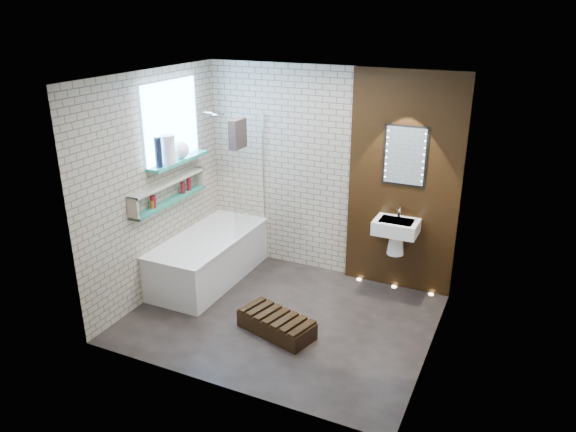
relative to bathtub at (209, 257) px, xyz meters
The scene contains 15 objects.
ground 1.34m from the bathtub, 20.18° to the right, with size 3.20×3.20×0.00m, color black.
room_shell 1.65m from the bathtub, 20.18° to the right, with size 3.24×3.20×2.60m.
walnut_panel 2.53m from the bathtub, 20.65° to the left, with size 1.30×0.06×2.60m, color black.
clerestory_window 1.65m from the bathtub, 163.78° to the right, with size 0.18×1.00×0.94m.
display_niche 1.00m from the bathtub, 135.46° to the right, with size 0.14×1.30×0.26m.
bathtub is the anchor object (origin of this frame).
bath_screen 1.14m from the bathtub, 51.10° to the left, with size 0.01×0.78×1.40m, color white.
towel 1.61m from the bathtub, 28.76° to the left, with size 0.10×0.26×0.34m, color #2A2322.
shower_head 1.78m from the bathtub, 98.54° to the left, with size 0.18×0.18×0.02m, color silver.
washbasin 2.32m from the bathtub, 16.01° to the left, with size 0.50×0.36×0.58m.
led_mirror 2.68m from the bathtub, 19.78° to the left, with size 0.50×0.02×0.70m.
walnut_step 1.51m from the bathtub, 30.00° to the right, with size 0.82×0.36×0.18m, color black.
niche_bottles 0.97m from the bathtub, 137.06° to the right, with size 0.06×0.76×0.17m.
sill_vases 1.44m from the bathtub, 141.87° to the right, with size 0.21×0.55×0.34m.
floor_uplights 2.32m from the bathtub, 19.02° to the left, with size 0.96×0.06×0.01m.
Camera 1 is at (2.26, -4.72, 3.23)m, focal length 33.98 mm.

